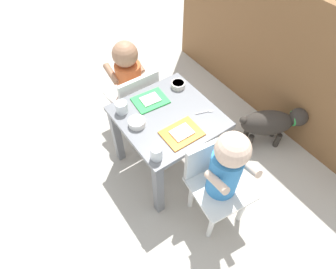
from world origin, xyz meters
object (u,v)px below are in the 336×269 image
(water_cup_right, at_px, (156,154))
(veggie_bowl_far, at_px, (178,84))
(seated_child_left, at_px, (130,79))
(food_tray_left, at_px, (150,100))
(dining_table, at_px, (168,127))
(cereal_bowl_left_side, at_px, (137,122))
(spoon_by_left_tray, at_px, (206,112))
(seated_child_right, at_px, (224,169))
(water_cup_left, at_px, (122,108))
(food_tray_right, at_px, (182,133))
(dog, at_px, (272,123))

(water_cup_right, relative_size, veggie_bowl_far, 0.90)
(seated_child_left, relative_size, food_tray_left, 3.48)
(dining_table, height_order, cereal_bowl_left_side, cereal_bowl_left_side)
(spoon_by_left_tray, bearing_deg, seated_child_right, -26.56)
(water_cup_left, xyz_separation_m, water_cup_right, (0.35, -0.02, 0.00))
(water_cup_left, distance_m, water_cup_right, 0.35)
(seated_child_left, bearing_deg, seated_child_right, 1.23)
(food_tray_right, distance_m, veggie_bowl_far, 0.35)
(seated_child_left, xyz_separation_m, seated_child_right, (0.83, 0.02, 0.02))
(dog, height_order, water_cup_right, water_cup_right)
(food_tray_right, xyz_separation_m, water_cup_left, (-0.31, -0.17, 0.02))
(seated_child_right, distance_m, spoon_by_left_tray, 0.35)
(spoon_by_left_tray, bearing_deg, water_cup_left, -125.77)
(dining_table, xyz_separation_m, food_tray_left, (-0.14, -0.02, 0.10))
(dining_table, bearing_deg, spoon_by_left_tray, 61.18)
(dog, bearing_deg, cereal_bowl_left_side, -107.87)
(dog, bearing_deg, dining_table, -109.27)
(food_tray_left, bearing_deg, veggie_bowl_far, 91.49)
(dining_table, distance_m, dog, 0.72)
(food_tray_left, distance_m, veggie_bowl_far, 0.20)
(spoon_by_left_tray, bearing_deg, veggie_bowl_far, -179.19)
(food_tray_left, xyz_separation_m, water_cup_left, (-0.02, -0.17, 0.02))
(seated_child_right, height_order, spoon_by_left_tray, seated_child_right)
(dining_table, bearing_deg, water_cup_left, -131.59)
(water_cup_left, bearing_deg, spoon_by_left_tray, 54.23)
(food_tray_left, bearing_deg, food_tray_right, 0.00)
(seated_child_right, relative_size, veggie_bowl_far, 8.57)
(food_tray_left, height_order, veggie_bowl_far, veggie_bowl_far)
(cereal_bowl_left_side, bearing_deg, seated_child_right, 23.01)
(cereal_bowl_left_side, distance_m, spoon_by_left_tray, 0.38)
(seated_child_left, bearing_deg, cereal_bowl_left_side, -24.72)
(spoon_by_left_tray, bearing_deg, food_tray_right, -77.41)
(water_cup_left, bearing_deg, cereal_bowl_left_side, 6.91)
(veggie_bowl_far, relative_size, spoon_by_left_tray, 0.83)
(seated_child_right, xyz_separation_m, food_tray_right, (-0.27, -0.04, 0.02))
(food_tray_right, bearing_deg, water_cup_left, -151.55)
(food_tray_left, relative_size, cereal_bowl_left_side, 2.19)
(water_cup_left, height_order, water_cup_right, water_cup_right)
(dog, distance_m, food_tray_right, 0.74)
(seated_child_left, relative_size, seated_child_right, 0.95)
(seated_child_right, relative_size, water_cup_right, 9.53)
(food_tray_left, bearing_deg, seated_child_right, 4.17)
(food_tray_left, relative_size, water_cup_left, 2.99)
(dining_table, distance_m, food_tray_right, 0.18)
(seated_child_left, distance_m, cereal_bowl_left_side, 0.42)
(water_cup_left, xyz_separation_m, cereal_bowl_left_side, (0.13, 0.02, -0.01))
(seated_child_left, distance_m, dog, 0.95)
(seated_child_left, distance_m, water_cup_right, 0.64)
(food_tray_left, bearing_deg, water_cup_right, -28.68)
(cereal_bowl_left_side, bearing_deg, dining_table, 77.77)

